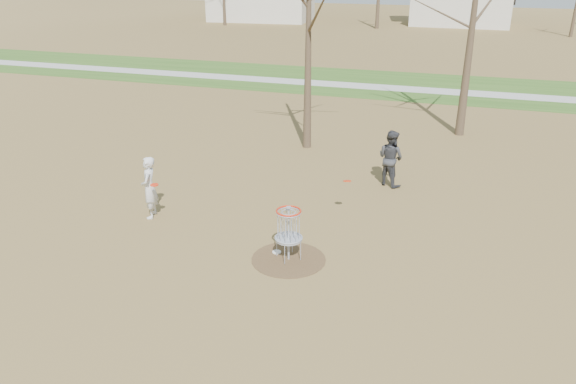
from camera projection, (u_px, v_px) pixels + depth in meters
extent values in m
plane|color=brown|center=(289.00, 259.00, 13.51)|extent=(160.00, 160.00, 0.00)
cube|color=#2D5119|center=(402.00, 85.00, 31.94)|extent=(160.00, 8.00, 0.01)
cube|color=#9E9E99|center=(399.00, 88.00, 31.06)|extent=(160.00, 1.50, 0.01)
cylinder|color=#47331E|center=(289.00, 259.00, 13.51)|extent=(1.80, 1.80, 0.01)
imported|color=silver|center=(149.00, 188.00, 15.41)|extent=(0.60, 0.74, 1.76)
imported|color=#343539|center=(391.00, 158.00, 17.62)|extent=(1.10, 1.03, 1.80)
cylinder|color=silver|center=(277.00, 252.00, 13.81)|extent=(0.22, 0.22, 0.02)
cylinder|color=red|center=(347.00, 181.00, 15.26)|extent=(0.22, 0.22, 0.07)
cylinder|color=red|center=(154.00, 185.00, 14.97)|extent=(0.22, 0.22, 0.02)
cylinder|color=#9EA3AD|center=(289.00, 234.00, 13.25)|extent=(0.05, 0.05, 1.35)
cylinder|color=#9EA3AD|center=(289.00, 239.00, 13.30)|extent=(0.64, 0.64, 0.04)
torus|color=#9EA3AD|center=(289.00, 212.00, 13.03)|extent=(0.60, 0.60, 0.04)
torus|color=red|center=(289.00, 211.00, 13.02)|extent=(0.60, 0.60, 0.04)
cone|color=#382B1E|center=(308.00, 47.00, 20.09)|extent=(0.32, 0.32, 7.50)
cone|color=#382B1E|center=(472.00, 27.00, 21.41)|extent=(0.36, 0.36, 8.50)
cube|color=silver|center=(262.00, 6.00, 64.20)|extent=(11.46, 7.75, 3.20)
cube|color=silver|center=(462.00, 9.00, 59.71)|extent=(10.24, 7.34, 3.20)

